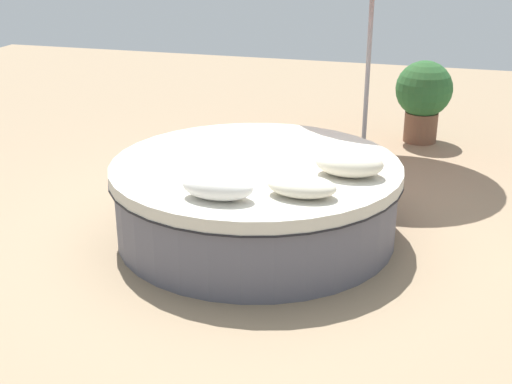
# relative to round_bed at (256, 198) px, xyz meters

# --- Properties ---
(ground_plane) EXTENTS (16.00, 16.00, 0.00)m
(ground_plane) POSITION_rel_round_bed_xyz_m (0.00, 0.00, -0.33)
(ground_plane) COLOR #9E8466
(round_bed) EXTENTS (2.43, 2.43, 0.65)m
(round_bed) POSITION_rel_round_bed_xyz_m (0.00, 0.00, 0.00)
(round_bed) COLOR #595966
(round_bed) RESTS_ON ground_plane
(throw_pillow_0) EXTENTS (0.52, 0.29, 0.19)m
(throw_pillow_0) POSITION_rel_round_bed_xyz_m (-0.04, -0.84, 0.41)
(throw_pillow_0) COLOR white
(throw_pillow_0) RESTS_ON round_bed
(throw_pillow_1) EXTENTS (0.51, 0.30, 0.15)m
(throw_pillow_1) POSITION_rel_round_bed_xyz_m (0.53, -0.62, 0.40)
(throw_pillow_1) COLOR beige
(throw_pillow_1) RESTS_ON round_bed
(throw_pillow_2) EXTENTS (0.53, 0.36, 0.20)m
(throw_pillow_2) POSITION_rel_round_bed_xyz_m (0.79, -0.09, 0.42)
(throw_pillow_2) COLOR beige
(throw_pillow_2) RESTS_ON round_bed
(planter) EXTENTS (0.68, 0.68, 0.99)m
(planter) POSITION_rel_round_bed_xyz_m (1.17, 3.16, 0.24)
(planter) COLOR brown
(planter) RESTS_ON ground_plane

